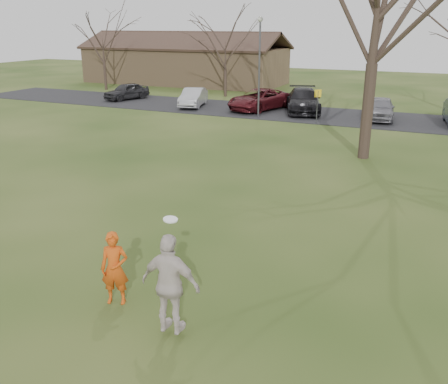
{
  "coord_description": "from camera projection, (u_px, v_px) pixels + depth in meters",
  "views": [
    {
      "loc": [
        5.21,
        -7.39,
        5.83
      ],
      "look_at": [
        0.0,
        4.0,
        1.5
      ],
      "focal_mm": 39.12,
      "sensor_mm": 36.0,
      "label": 1
    }
  ],
  "objects": [
    {
      "name": "parking_strip",
      "position": [
        358.0,
        118.0,
        31.78
      ],
      "size": [
        62.0,
        6.5,
        0.04
      ],
      "primitive_type": "cube",
      "color": "black",
      "rests_on": "ground"
    },
    {
      "name": "player_defender",
      "position": [
        115.0,
        268.0,
        10.53
      ],
      "size": [
        0.71,
        0.59,
        1.66
      ],
      "primitive_type": "imported",
      "rotation": [
        0.0,
        0.0,
        0.38
      ],
      "color": "#C64810",
      "rests_on": "ground"
    },
    {
      "name": "ground",
      "position": [
        145.0,
        315.0,
        10.3
      ],
      "size": [
        120.0,
        120.0,
        0.0
      ],
      "primitive_type": "plane",
      "color": "#1E380F",
      "rests_on": "ground"
    },
    {
      "name": "car_0",
      "position": [
        127.0,
        91.0,
        39.2
      ],
      "size": [
        2.59,
        4.11,
        1.3
      ],
      "primitive_type": "imported",
      "rotation": [
        0.0,
        0.0,
        -0.3
      ],
      "color": "#28282B",
      "rests_on": "parking_strip"
    },
    {
      "name": "lamp_post",
      "position": [
        260.0,
        55.0,
        30.7
      ],
      "size": [
        0.34,
        0.34,
        6.27
      ],
      "color": "#47474C",
      "rests_on": "ground"
    },
    {
      "name": "car_3",
      "position": [
        303.0,
        101.0,
        33.53
      ],
      "size": [
        3.79,
        5.84,
        1.57
      ],
      "primitive_type": "imported",
      "rotation": [
        0.0,
        0.0,
        0.32
      ],
      "color": "black",
      "rests_on": "parking_strip"
    },
    {
      "name": "car_4",
      "position": [
        380.0,
        108.0,
        30.92
      ],
      "size": [
        2.11,
        4.29,
        1.41
      ],
      "primitive_type": "imported",
      "rotation": [
        0.0,
        0.0,
        0.11
      ],
      "color": "slate",
      "rests_on": "parking_strip"
    },
    {
      "name": "building",
      "position": [
        185.0,
        64.0,
        50.19
      ],
      "size": [
        20.6,
        8.5,
        5.14
      ],
      "color": "#8C6D4C",
      "rests_on": "ground"
    },
    {
      "name": "car_1",
      "position": [
        193.0,
        97.0,
        35.83
      ],
      "size": [
        2.38,
        4.24,
        1.32
      ],
      "primitive_type": "imported",
      "rotation": [
        0.0,
        0.0,
        0.26
      ],
      "color": "#A8A8AD",
      "rests_on": "parking_strip"
    },
    {
      "name": "small_tree_row",
      "position": [
        442.0,
        54.0,
        33.14
      ],
      "size": [
        55.0,
        5.9,
        8.5
      ],
      "color": "#352821",
      "rests_on": "ground"
    },
    {
      "name": "sign_yellow",
      "position": [
        318.0,
        100.0,
        29.52
      ],
      "size": [
        0.35,
        0.35,
        2.08
      ],
      "color": "#47474C",
      "rests_on": "ground"
    },
    {
      "name": "catching_play",
      "position": [
        171.0,
        284.0,
        9.24
      ],
      "size": [
        1.22,
        0.56,
        2.36
      ],
      "color": "beige",
      "rests_on": "ground"
    },
    {
      "name": "car_2",
      "position": [
        259.0,
        99.0,
        34.44
      ],
      "size": [
        3.84,
        5.68,
        1.45
      ],
      "primitive_type": "imported",
      "rotation": [
        0.0,
        0.0,
        -0.3
      ],
      "color": "#4D1217",
      "rests_on": "parking_strip"
    }
  ]
}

